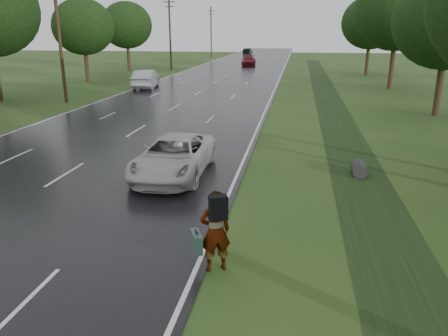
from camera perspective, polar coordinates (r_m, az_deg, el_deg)
road at (r=53.22m, az=-0.21°, el=11.67°), size 14.00×180.00×0.04m
edge_stripe_east at (r=52.51m, az=7.22°, el=11.48°), size 0.12×180.00×0.01m
edge_stripe_west at (r=54.76m, az=-7.34°, el=11.72°), size 0.12×180.00×0.01m
center_line at (r=53.22m, az=-0.21°, el=11.69°), size 0.12×180.00×0.01m
drainage_ditch at (r=26.58m, az=14.89°, el=5.11°), size 2.20×120.00×0.56m
utility_pole_mid at (r=36.94m, az=-20.74°, el=16.02°), size 1.60×0.26×10.00m
utility_pole_far at (r=64.77m, az=-7.07°, el=17.18°), size 1.60×0.26×10.00m
utility_pole_distant at (r=93.94m, az=-1.70°, el=17.39°), size 1.60×0.26×10.00m
tree_east_d at (r=46.06m, az=21.77°, el=18.46°), size 8.00×8.00×10.76m
tree_east_f at (r=59.80m, az=18.64°, el=17.55°), size 7.20×7.20×9.62m
tree_west_d at (r=51.65m, az=-17.92°, el=17.13°), size 6.60×6.60×8.80m
tree_west_f at (r=64.69m, az=-12.62°, el=17.74°), size 7.00×7.00×9.29m
pedestrian at (r=10.30m, az=-1.28°, el=-8.13°), size 1.08×0.84×2.02m
white_pickup at (r=17.15m, az=-6.56°, el=1.52°), size 2.56×5.47×1.52m
silver_sedan at (r=44.34m, az=-10.16°, el=11.39°), size 2.60×5.59×1.77m
far_car_red at (r=71.99m, az=3.26°, el=13.80°), size 2.40×5.28×1.50m
far_car_dark at (r=102.57m, az=3.11°, el=14.92°), size 1.78×4.60×1.49m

